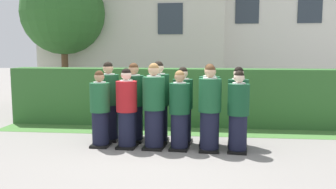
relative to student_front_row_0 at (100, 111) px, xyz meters
name	(u,v)px	position (x,y,z in m)	size (l,w,h in m)	color
ground_plane	(167,149)	(1.35, -0.08, -0.73)	(60.00, 60.00, 0.00)	gray
student_front_row_0	(100,111)	(0.00, 0.00, 0.00)	(0.40, 0.48, 1.53)	black
student_in_red_blazer	(127,110)	(0.55, -0.04, 0.02)	(0.41, 0.47, 1.59)	black
student_front_row_2	(154,108)	(1.10, -0.04, 0.08)	(0.44, 0.51, 1.69)	black
student_front_row_3	(180,112)	(1.60, -0.06, 0.01)	(0.40, 0.47, 1.55)	black
student_front_row_4	(210,110)	(2.18, -0.10, 0.06)	(0.43, 0.49, 1.66)	black
student_front_row_5	(238,114)	(2.72, -0.13, 0.01)	(0.41, 0.48, 1.56)	black
student_rear_row_0	(109,103)	(0.04, 0.50, 0.08)	(0.44, 0.53, 1.69)	black
student_rear_row_1	(134,104)	(0.59, 0.48, 0.07)	(0.43, 0.49, 1.67)	black
student_rear_row_2	(159,104)	(1.12, 0.46, 0.09)	(0.44, 0.49, 1.71)	black
student_rear_row_3	(183,107)	(1.63, 0.43, 0.03)	(0.42, 0.50, 1.59)	black
student_rear_row_4	(209,106)	(2.18, 0.40, 0.06)	(0.43, 0.49, 1.66)	black
student_rear_row_5	(238,108)	(2.75, 0.39, 0.03)	(0.42, 0.49, 1.61)	black
hedge	(177,97)	(1.35, 2.29, 0.00)	(8.63, 0.70, 1.46)	#33662D
school_building_main	(271,8)	(4.79, 9.12, 2.95)	(5.51, 3.32, 7.20)	silver
school_building_annex	(136,9)	(-0.80, 7.87, 2.87)	(7.43, 3.52, 7.01)	beige
oak_tree_left	(63,13)	(-3.04, 5.81, 2.51)	(2.97, 2.97, 4.74)	brown
lawn_strip	(174,131)	(1.35, 1.49, -0.73)	(8.63, 0.90, 0.01)	#477A38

